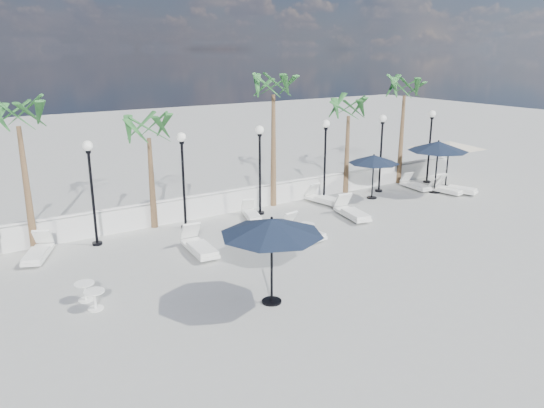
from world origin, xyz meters
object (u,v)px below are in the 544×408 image
parasol_navy_left (272,227)px  parasol_navy_right (438,146)px  lounger_6 (456,188)px  lounger_8 (415,185)px  parasol_navy_mid (374,159)px  lounger_0 (38,252)px  lounger_1 (199,246)px  parasol_cream_sq_a (450,141)px  lounger_2 (251,214)px  lounger_7 (445,189)px  parasol_cream_sq_b (439,142)px  lounger_4 (352,212)px  lounger_3 (302,231)px  lounger_5 (325,198)px

parasol_navy_left → parasol_navy_right: 14.52m
lounger_6 → lounger_8: size_ratio=1.14×
lounger_6 → parasol_navy_mid: size_ratio=0.89×
lounger_0 → lounger_1: size_ratio=0.93×
lounger_6 → parasol_navy_left: 15.11m
lounger_6 → parasol_navy_right: parasol_navy_right is taller
parasol_cream_sq_a → lounger_0: bearing=177.3°
lounger_1 → lounger_2: size_ratio=1.24×
parasol_navy_left → lounger_0: bearing=125.1°
parasol_navy_mid → lounger_7: bearing=-19.9°
lounger_2 → parasol_navy_right: 10.19m
lounger_8 → parasol_navy_mid: (-3.04, -0.06, 1.67)m
parasol_cream_sq_b → lounger_1: bearing=-170.6°
lounger_2 → lounger_4: lounger_4 is taller
lounger_3 → lounger_2: bearing=89.9°
lounger_4 → parasol_cream_sq_b: (7.86, 2.28, 1.92)m
lounger_0 → lounger_8: (17.94, -0.39, -0.02)m
lounger_4 → lounger_8: size_ratio=1.19×
lounger_1 → lounger_4: bearing=5.9°
parasol_navy_right → parasol_cream_sq_a: size_ratio=0.56×
lounger_5 → lounger_7: 6.43m
lounger_3 → parasol_cream_sq_b: (11.03, 3.09, 1.94)m
lounger_8 → lounger_7: bearing=-59.1°
lounger_2 → lounger_3: lounger_3 is taller
lounger_4 → parasol_navy_right: (6.26, 0.97, 2.05)m
parasol_cream_sq_a → lounger_8: bearing=162.2°
lounger_3 → parasol_navy_left: (-3.91, -3.94, 1.99)m
parasol_navy_right → lounger_0: bearing=175.9°
lounger_6 → parasol_navy_right: bearing=118.4°
lounger_2 → parasol_navy_left: parasol_navy_left is taller
lounger_1 → lounger_5: lounger_1 is taller
parasol_navy_left → lounger_4: bearing=33.8°
lounger_1 → lounger_7: lounger_1 is taller
parasol_navy_right → parasol_cream_sq_b: 2.07m
lounger_8 → parasol_cream_sq_a: bearing=-11.2°
lounger_4 → parasol_navy_left: 8.76m
lounger_3 → parasol_cream_sq_a: parasol_cream_sq_a is taller
lounger_7 → parasol_cream_sq_a: size_ratio=0.34×
lounger_0 → parasol_navy_left: (4.95, -7.05, 2.00)m
parasol_navy_right → parasol_navy_mid: bearing=165.5°
lounger_2 → lounger_5: (3.98, 0.08, 0.04)m
lounger_0 → lounger_6: lounger_6 is taller
lounger_2 → lounger_5: lounger_5 is taller
parasol_navy_right → parasol_cream_sq_a: (1.31, 0.40, 0.08)m
lounger_2 → lounger_4: (3.63, -2.22, 0.06)m
lounger_4 → parasol_cream_sq_b: bearing=27.9°
lounger_8 → parasol_cream_sq_a: (1.66, -0.53, 2.16)m
lounger_8 → parasol_navy_left: 14.74m
parasol_cream_sq_a → parasol_cream_sq_b: (0.29, 0.91, -0.20)m
lounger_1 → parasol_navy_mid: (10.06, 2.05, 1.62)m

